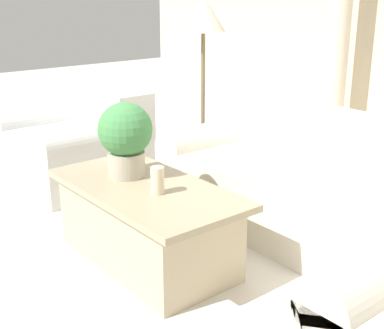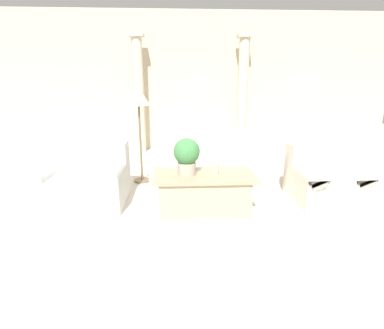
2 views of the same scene
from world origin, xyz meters
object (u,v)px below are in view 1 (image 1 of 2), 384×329
sofa_long (299,181)px  floor_lamp (203,27)px  coffee_table (147,223)px  potted_plant (125,136)px  loveseat (77,141)px

sofa_long → floor_lamp: 1.51m
floor_lamp → sofa_long: bearing=-4.3°
coffee_table → potted_plant: (-0.22, 0.01, 0.50)m
coffee_table → floor_lamp: 1.86m
sofa_long → potted_plant: size_ratio=4.21×
loveseat → coffee_table: bearing=-13.5°
sofa_long → potted_plant: (-0.44, -1.13, 0.42)m
sofa_long → floor_lamp: size_ratio=1.26×
sofa_long → potted_plant: bearing=-111.2°
sofa_long → potted_plant: potted_plant is taller
loveseat → coffee_table: (1.65, -0.40, -0.08)m
loveseat → coffee_table: loveseat is taller
floor_lamp → loveseat: bearing=-130.7°
sofa_long → loveseat: bearing=-158.3°
coffee_table → sofa_long: bearing=79.2°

